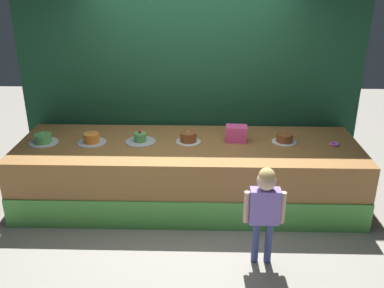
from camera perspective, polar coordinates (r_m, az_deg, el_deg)
name	(u,v)px	position (r m, az deg, el deg)	size (l,w,h in m)	color
ground_plane	(186,229)	(4.87, -0.76, -11.24)	(12.00, 12.00, 0.00)	gray
stage_platform	(188,173)	(5.21, -0.51, -3.91)	(4.02, 1.27, 0.77)	#9E6B38
curtain_backdrop	(190,76)	(5.55, -0.27, 8.96)	(4.35, 0.08, 2.80)	#19472D
child_figure	(265,203)	(4.10, 9.64, -7.74)	(0.39, 0.18, 1.02)	#3F4C8C
pink_box	(236,134)	(5.13, 5.90, 1.39)	(0.25, 0.17, 0.19)	#F84E9B
donut	(334,144)	(5.27, 18.38, 0.00)	(0.12, 0.12, 0.03)	#CC66D8
cake_far_left	(43,139)	(5.36, -19.14, 0.62)	(0.34, 0.34, 0.14)	silver
cake_left	(92,139)	(5.20, -13.18, 0.67)	(0.34, 0.34, 0.15)	silver
cake_center	(140,139)	(5.13, -6.88, 0.73)	(0.36, 0.36, 0.15)	silver
cake_right	(188,138)	(5.09, -0.50, 0.87)	(0.30, 0.30, 0.16)	white
cake_far_right	(284,138)	(5.20, 12.16, 0.75)	(0.29, 0.29, 0.11)	white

